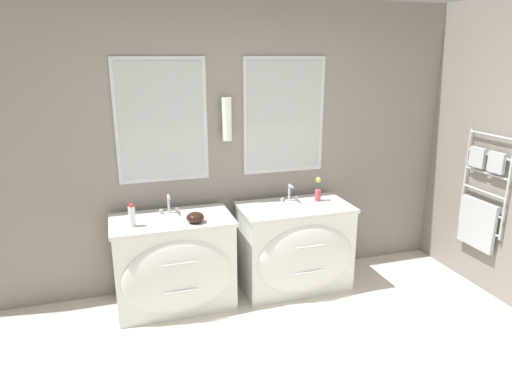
# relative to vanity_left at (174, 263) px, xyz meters

# --- Properties ---
(wall_back) EXTENTS (5.84, 0.17, 2.60)m
(wall_back) POSITION_rel_vanity_left_xyz_m (0.66, 0.39, 0.91)
(wall_back) COLOR gray
(wall_back) RESTS_ON ground_plane
(vanity_left) EXTENTS (1.02, 0.64, 0.80)m
(vanity_left) POSITION_rel_vanity_left_xyz_m (0.00, 0.00, 0.00)
(vanity_left) COLOR white
(vanity_left) RESTS_ON ground_plane
(vanity_right) EXTENTS (1.02, 0.64, 0.80)m
(vanity_right) POSITION_rel_vanity_left_xyz_m (1.12, 0.00, 0.00)
(vanity_right) COLOR white
(vanity_right) RESTS_ON ground_plane
(faucet_left) EXTENTS (0.17, 0.11, 0.17)m
(faucet_left) POSITION_rel_vanity_left_xyz_m (0.00, 0.18, 0.47)
(faucet_left) COLOR silver
(faucet_left) RESTS_ON vanity_left
(faucet_right) EXTENTS (0.17, 0.11, 0.17)m
(faucet_right) POSITION_rel_vanity_left_xyz_m (1.12, 0.18, 0.47)
(faucet_right) COLOR silver
(faucet_right) RESTS_ON vanity_right
(toiletry_bottle) EXTENTS (0.05, 0.05, 0.19)m
(toiletry_bottle) POSITION_rel_vanity_left_xyz_m (-0.32, -0.06, 0.48)
(toiletry_bottle) COLOR silver
(toiletry_bottle) RESTS_ON vanity_left
(amenity_bowl) EXTENTS (0.15, 0.15, 0.09)m
(amenity_bowl) POSITION_rel_vanity_left_xyz_m (0.18, -0.12, 0.44)
(amenity_bowl) COLOR black
(amenity_bowl) RESTS_ON vanity_left
(flower_vase) EXTENTS (0.06, 0.06, 0.23)m
(flower_vase) POSITION_rel_vanity_left_xyz_m (1.38, 0.11, 0.49)
(flower_vase) COLOR #CC4C51
(flower_vase) RESTS_ON vanity_right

